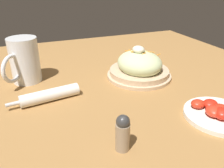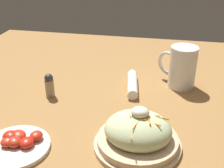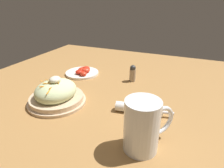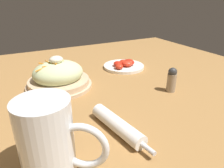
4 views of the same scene
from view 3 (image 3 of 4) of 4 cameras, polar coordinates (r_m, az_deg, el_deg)
ground_plane at (r=0.80m, az=0.07°, el=-3.88°), size 1.43×1.43×0.00m
salad_plate at (r=0.77m, az=-16.13°, el=-2.86°), size 0.22×0.22×0.11m
beer_mug at (r=0.53m, az=8.95°, el=-12.84°), size 0.14×0.12×0.15m
napkin_roll at (r=0.70m, az=8.12°, el=-7.27°), size 0.06×0.20×0.04m
tomato_plate at (r=1.04m, az=-8.66°, el=3.53°), size 0.17×0.17×0.04m
salt_shaker at (r=0.94m, az=6.11°, el=3.21°), size 0.03×0.03×0.08m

